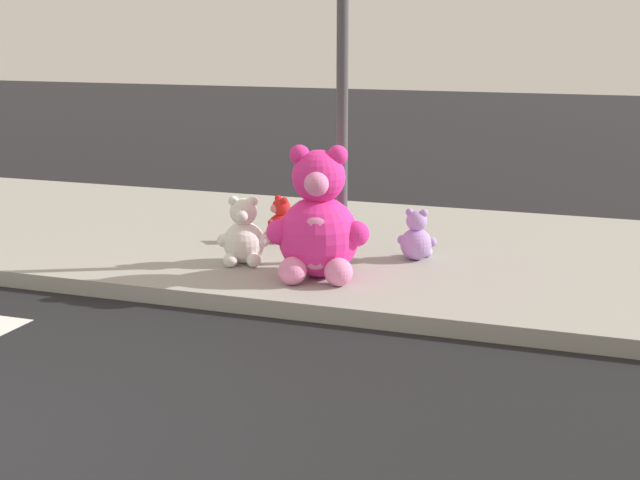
% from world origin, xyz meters
% --- Properties ---
extents(sidewalk, '(28.00, 4.40, 0.15)m').
position_xyz_m(sidewalk, '(0.00, 5.20, 0.07)').
color(sidewalk, '#9E9B93').
rests_on(sidewalk, ground_plane).
extents(sign_pole, '(0.56, 0.11, 3.20)m').
position_xyz_m(sign_pole, '(1.00, 4.40, 1.85)').
color(sign_pole, '#4C4C51').
rests_on(sign_pole, sidewalk).
extents(plush_pink_large, '(0.90, 0.85, 1.20)m').
position_xyz_m(plush_pink_large, '(0.97, 3.81, 0.63)').
color(plush_pink_large, '#F22D93').
rests_on(plush_pink_large, sidewalk).
extents(plush_red, '(0.34, 0.35, 0.48)m').
position_xyz_m(plush_red, '(0.12, 5.01, 0.34)').
color(plush_red, red).
rests_on(plush_red, sidewalk).
extents(plush_lavender, '(0.39, 0.34, 0.51)m').
position_xyz_m(plush_lavender, '(1.66, 4.74, 0.35)').
color(plush_lavender, '#B28CD8').
rests_on(plush_lavender, sidewalk).
extents(plush_white, '(0.49, 0.46, 0.65)m').
position_xyz_m(plush_white, '(0.14, 4.03, 0.41)').
color(plush_white, white).
rests_on(plush_white, sidewalk).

